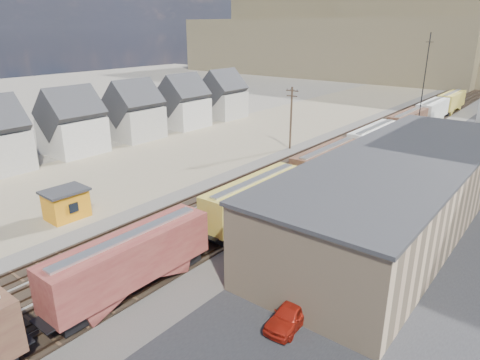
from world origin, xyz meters
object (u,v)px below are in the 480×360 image
Objects in this scene: maintenance_shed at (66,204)px; parked_car_red at (291,314)px; utility_pole_north at (291,117)px; freight_train at (353,149)px.

parked_car_red is (27.27, 0.01, -0.80)m from maintenance_shed.
maintenance_shed is (-3.74, -37.25, -3.69)m from utility_pole_north.
utility_pole_north is at bearing 84.26° from maintenance_shed.
utility_pole_north is at bearing 119.74° from parked_car_red.
freight_train is 37.48m from maintenance_shed.
maintenance_shed is at bearing -115.35° from freight_train.
maintenance_shed is 27.29m from parked_car_red.
utility_pole_north is 2.11× the size of parked_car_red.
freight_train is 11.97× the size of utility_pole_north.
freight_train reaches higher than maintenance_shed.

